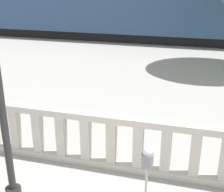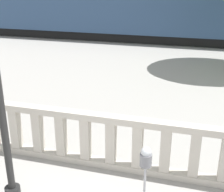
% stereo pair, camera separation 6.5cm
% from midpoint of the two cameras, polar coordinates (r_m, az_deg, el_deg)
% --- Properties ---
extents(balustrade, '(13.03, 0.24, 1.22)m').
position_cam_midpoint_polar(balustrade, '(6.58, 0.12, -8.44)').
color(balustrade, '#BCB5A8').
rests_on(balustrade, ground).
extents(parking_meter, '(0.19, 0.19, 1.42)m').
position_cam_midpoint_polar(parking_meter, '(4.98, 6.56, -11.91)').
color(parking_meter, '#99999E').
rests_on(parking_meter, ground).
extents(train_near, '(21.66, 2.98, 4.18)m').
position_cam_midpoint_polar(train_near, '(19.90, 8.53, 15.29)').
color(train_near, black).
rests_on(train_near, ground).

